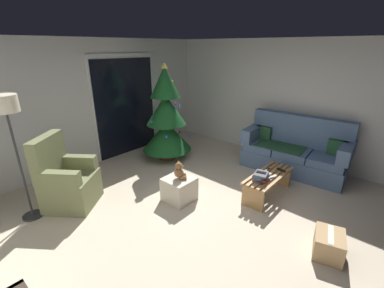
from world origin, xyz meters
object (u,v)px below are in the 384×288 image
at_px(cell_phone, 261,172).
at_px(christmas_tree, 166,119).
at_px(book_stack, 261,177).
at_px(cardboard_box_taped_mid_floor, 329,244).
at_px(coffee_table, 268,181).
at_px(floor_lamp, 7,117).
at_px(ottoman, 179,189).
at_px(remote_graphite, 267,170).
at_px(remote_silver, 272,177).
at_px(armchair, 67,181).
at_px(couch, 294,151).
at_px(remote_white, 263,174).
at_px(remote_black, 281,170).
at_px(teddy_bear_chestnut, 180,171).

xyz_separation_m(cell_phone, christmas_tree, (0.23, 2.35, 0.38)).
relative_size(book_stack, cardboard_box_taped_mid_floor, 0.59).
xyz_separation_m(coffee_table, floor_lamp, (-2.81, 2.31, 1.25)).
xyz_separation_m(ottoman, cardboard_box_taped_mid_floor, (0.33, -2.15, -0.05)).
distance_m(remote_graphite, christmas_tree, 2.33).
distance_m(remote_graphite, cardboard_box_taped_mid_floor, 1.54).
distance_m(remote_silver, cell_phone, 0.26).
height_order(armchair, floor_lamp, floor_lamp).
relative_size(floor_lamp, cardboard_box_taped_mid_floor, 3.73).
bearing_deg(couch, remote_silver, -173.83).
bearing_deg(floor_lamp, christmas_tree, 1.10).
xyz_separation_m(cell_phone, armchair, (-2.02, 2.19, -0.12)).
height_order(couch, book_stack, couch).
relative_size(remote_white, remote_silver, 1.00).
height_order(remote_black, ottoman, remote_black).
bearing_deg(book_stack, remote_graphite, 13.38).
relative_size(remote_black, cardboard_box_taped_mid_floor, 0.33).
xyz_separation_m(coffee_table, cell_phone, (-0.27, 0.01, 0.27)).
bearing_deg(remote_silver, armchair, 70.12).
bearing_deg(remote_graphite, floor_lamp, -132.97).
distance_m(remote_graphite, book_stack, 0.42).
bearing_deg(remote_silver, remote_black, -65.42).
xyz_separation_m(remote_black, ottoman, (-1.33, 1.09, -0.20)).
distance_m(armchair, floor_lamp, 1.22).
distance_m(coffee_table, remote_white, 0.17).
height_order(coffee_table, cardboard_box_taped_mid_floor, coffee_table).
height_order(remote_graphite, remote_white, same).
relative_size(christmas_tree, floor_lamp, 1.15).
xyz_separation_m(remote_silver, armchair, (-2.23, 2.29, 0.01)).
bearing_deg(cardboard_box_taped_mid_floor, christmas_tree, 78.70).
height_order(remote_black, book_stack, book_stack).
distance_m(cell_phone, cardboard_box_taped_mid_floor, 1.31).
bearing_deg(cell_phone, coffee_table, -16.28).
bearing_deg(remote_silver, coffee_table, -13.09).
distance_m(coffee_table, cardboard_box_taped_mid_floor, 1.37).
distance_m(couch, remote_black, 0.97).
bearing_deg(teddy_bear_chestnut, remote_white, -43.64).
relative_size(remote_graphite, remote_black, 1.00).
relative_size(remote_silver, cardboard_box_taped_mid_floor, 0.33).
bearing_deg(remote_black, book_stack, -176.56).
height_order(couch, cardboard_box_taped_mid_floor, couch).
bearing_deg(remote_silver, couch, -57.93).
bearing_deg(remote_black, teddy_bear_chestnut, 153.49).
bearing_deg(book_stack, floor_lamp, 137.55).
height_order(couch, christmas_tree, christmas_tree).
xyz_separation_m(coffee_table, ottoman, (-1.07, 1.00, -0.06)).
bearing_deg(remote_black, floor_lamp, 154.88).
relative_size(book_stack, cell_phone, 1.95).
bearing_deg(cardboard_box_taped_mid_floor, cell_phone, 67.97).
bearing_deg(couch, christmas_tree, 118.56).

